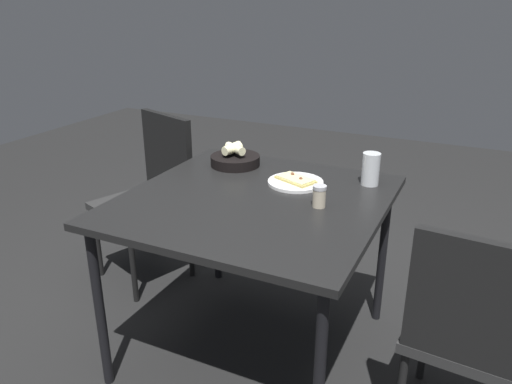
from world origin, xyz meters
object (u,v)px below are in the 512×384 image
Objects in this scene: bread_basket at (235,158)px; beer_glass at (371,171)px; chair_far at (475,328)px; chair_near at (153,187)px; pizza_plate at (296,182)px; pepper_shaker at (319,197)px; dining_table at (254,211)px.

beer_glass is (0.02, -0.66, 0.03)m from bread_basket.
chair_near is at bearing 72.21° from chair_far.
pizza_plate is 0.28× the size of chair_far.
pepper_shaker is at bearing -108.50° from chair_near.
pizza_plate is 1.02× the size of bread_basket.
pizza_plate is 0.93m from chair_far.
dining_table is 7.38× the size of beer_glass.
bread_basket is 2.71× the size of pepper_shaker.
chair_far is at bearing -115.71° from pizza_plate.
dining_table is 11.93× the size of pepper_shaker.
chair_near is (0.03, 1.22, -0.29)m from beer_glass.
dining_table is 0.55m from beer_glass.
chair_far is at bearing -135.93° from beer_glass.
bread_basket is (0.34, 0.27, 0.10)m from dining_table.
pizza_plate is at bearing 64.29° from chair_far.
pepper_shaker is (-0.20, -0.18, 0.03)m from pizza_plate.
pizza_plate is 1.71× the size of beer_glass.
beer_glass is (0.13, -0.30, 0.05)m from pizza_plate.
beer_glass is 0.79m from chair_far.
chair_near reaches higher than bread_basket.
bread_basket reaches higher than pepper_shaker.
beer_glass is at bearing -91.54° from chair_near.
pizza_plate is at bearing -100.26° from chair_near.
dining_table is 0.93m from chair_near.
chair_near reaches higher than chair_far.
pizza_plate is 0.97m from chair_near.
pepper_shaker is 0.71m from chair_far.
chair_far is at bearing -113.35° from bread_basket.
bread_basket is 0.27× the size of chair_far.
chair_far is (-0.39, -0.80, -0.26)m from pizza_plate.
chair_far reaches higher than pepper_shaker.
bread_basket is 0.26× the size of chair_near.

